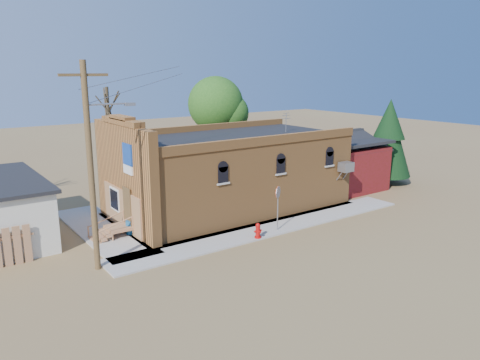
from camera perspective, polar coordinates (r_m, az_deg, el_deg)
ground at (r=24.65m, az=2.48°, el=-7.15°), size 120.00×120.00×0.00m
sidewalk_south at (r=26.18m, az=3.86°, el=-5.83°), size 19.00×2.20×0.08m
sidewalk_west at (r=26.83m, az=-16.45°, el=-5.89°), size 2.60×10.00×0.08m
brick_bar at (r=29.19m, az=-1.59°, el=0.89°), size 16.40×7.97×6.30m
red_shed at (r=35.57m, az=11.69°, el=2.75°), size 5.40×6.40×4.30m
utility_pole at (r=20.65m, az=-17.65°, el=1.98°), size 3.12×0.26×9.00m
tree_bare_near at (r=33.23m, az=-15.80°, el=8.23°), size 2.80×2.80×7.65m
tree_leafy at (r=37.69m, az=-2.98°, el=9.20°), size 4.40×4.40×8.15m
evergreen_tree at (r=37.45m, az=17.67°, el=5.15°), size 3.60×3.60×6.50m
fire_hydrant at (r=24.39m, az=2.20°, el=-6.18°), size 0.47×0.45×0.81m
stop_sign at (r=25.21m, az=4.64°, el=-2.00°), size 0.59×0.40×2.46m
trash_barrel at (r=25.64m, az=-13.22°, el=-5.62°), size 0.62×0.62×0.74m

